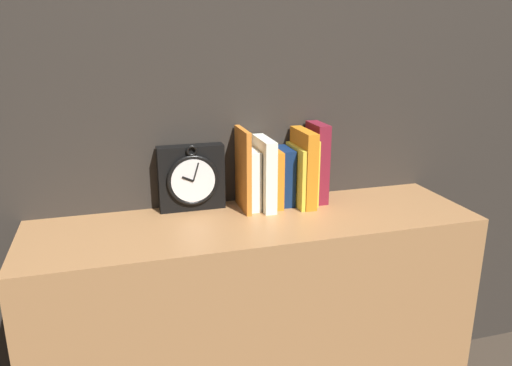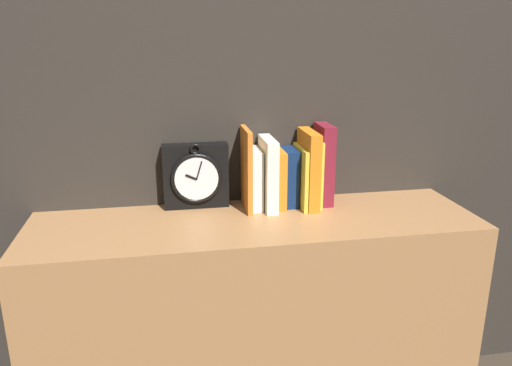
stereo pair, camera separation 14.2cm
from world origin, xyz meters
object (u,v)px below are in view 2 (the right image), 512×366
(book_slot3_orange, at_px, (278,178))
(book_slot5_yellow, at_px, (300,177))
(book_slot8_maroon, at_px, (323,164))
(book_slot7_yellow, at_px, (315,172))
(book_slot4_navy, at_px, (289,177))
(clock, at_px, (196,176))
(book_slot0_orange, at_px, (247,169))
(book_slot2_white, at_px, (268,174))
(book_slot1_white, at_px, (254,178))
(book_slot6_orange, at_px, (308,169))

(book_slot3_orange, relative_size, book_slot5_yellow, 0.96)
(book_slot8_maroon, bearing_deg, book_slot7_yellow, -165.88)
(book_slot3_orange, xyz_separation_m, book_slot4_navy, (0.04, 0.01, -0.00))
(book_slot3_orange, bearing_deg, clock, 172.81)
(book_slot3_orange, relative_size, book_slot8_maroon, 0.71)
(book_slot5_yellow, bearing_deg, book_slot3_orange, 168.47)
(book_slot0_orange, bearing_deg, book_slot8_maroon, 3.18)
(book_slot2_white, bearing_deg, book_slot1_white, 160.06)
(book_slot2_white, relative_size, book_slot3_orange, 1.22)
(book_slot0_orange, height_order, book_slot5_yellow, book_slot0_orange)
(book_slot2_white, distance_m, book_slot6_orange, 0.13)
(book_slot3_orange, distance_m, book_slot6_orange, 0.10)
(book_slot2_white, relative_size, book_slot8_maroon, 0.87)
(book_slot3_orange, height_order, book_slot8_maroon, book_slot8_maroon)
(book_slot1_white, relative_size, book_slot5_yellow, 0.98)
(book_slot6_orange, relative_size, book_slot8_maroon, 0.94)
(book_slot7_yellow, bearing_deg, book_slot2_white, -176.00)
(book_slot5_yellow, height_order, book_slot8_maroon, book_slot8_maroon)
(book_slot4_navy, bearing_deg, book_slot3_orange, -169.00)
(book_slot8_maroon, bearing_deg, book_slot2_white, -174.41)
(book_slot4_navy, bearing_deg, book_slot5_yellow, -34.84)
(book_slot3_orange, distance_m, book_slot8_maroon, 0.15)
(clock, xyz_separation_m, book_slot0_orange, (0.15, -0.04, 0.03))
(book_slot3_orange, relative_size, book_slot4_navy, 1.01)
(book_slot5_yellow, xyz_separation_m, book_slot8_maroon, (0.08, 0.02, 0.03))
(book_slot4_navy, bearing_deg, book_slot8_maroon, -1.34)
(book_slot2_white, relative_size, book_slot5_yellow, 1.16)
(book_slot4_navy, relative_size, book_slot5_yellow, 0.95)
(clock, distance_m, book_slot4_navy, 0.29)
(book_slot7_yellow, relative_size, book_slot8_maroon, 0.83)
(book_slot1_white, height_order, book_slot4_navy, book_slot1_white)
(book_slot3_orange, bearing_deg, book_slot1_white, 178.79)
(clock, xyz_separation_m, book_slot2_white, (0.22, -0.04, 0.01))
(book_slot4_navy, bearing_deg, book_slot2_white, -164.05)
(book_slot7_yellow, bearing_deg, clock, 174.76)
(book_slot5_yellow, distance_m, book_slot6_orange, 0.04)
(book_slot1_white, height_order, book_slot8_maroon, book_slot8_maroon)
(book_slot0_orange, distance_m, book_slot5_yellow, 0.17)
(book_slot1_white, distance_m, book_slot5_yellow, 0.14)
(clock, bearing_deg, book_slot5_yellow, -8.12)
(book_slot5_yellow, height_order, book_slot7_yellow, book_slot7_yellow)
(book_slot7_yellow, bearing_deg, book_slot5_yellow, -167.46)
(book_slot0_orange, height_order, book_slot6_orange, book_slot0_orange)
(book_slot1_white, height_order, book_slot6_orange, book_slot6_orange)
(book_slot1_white, xyz_separation_m, book_slot2_white, (0.04, -0.01, 0.02))
(clock, bearing_deg, book_slot7_yellow, -5.24)
(book_slot0_orange, relative_size, book_slot4_navy, 1.40)
(clock, bearing_deg, book_slot6_orange, -7.87)
(book_slot3_orange, relative_size, book_slot7_yellow, 0.86)
(clock, distance_m, book_slot1_white, 0.18)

